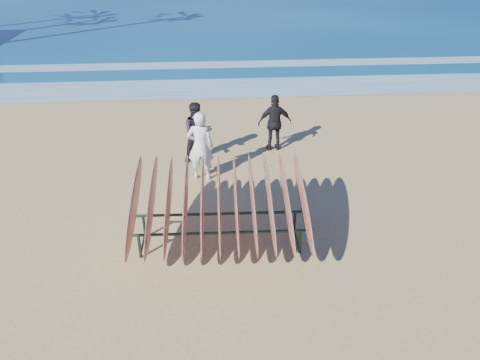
{
  "coord_description": "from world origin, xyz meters",
  "views": [
    {
      "loc": [
        -0.63,
        -7.41,
        5.39
      ],
      "look_at": [
        0.0,
        0.8,
        0.95
      ],
      "focal_mm": 35.0,
      "sensor_mm": 36.0,
      "label": 1
    }
  ],
  "objects_px": {
    "person_dark_b": "(275,123)",
    "surfboard_rack": "(219,203)",
    "person_dark_a": "(197,133)",
    "person_white": "(200,146)"
  },
  "relations": [
    {
      "from": "surfboard_rack",
      "to": "person_dark_b",
      "type": "relative_size",
      "value": 2.08
    },
    {
      "from": "person_dark_b",
      "to": "person_dark_a",
      "type": "bearing_deg",
      "value": 12.97
    },
    {
      "from": "surfboard_rack",
      "to": "person_white",
      "type": "bearing_deg",
      "value": 98.66
    },
    {
      "from": "person_dark_a",
      "to": "person_dark_b",
      "type": "distance_m",
      "value": 2.14
    },
    {
      "from": "surfboard_rack",
      "to": "person_dark_b",
      "type": "height_order",
      "value": "surfboard_rack"
    },
    {
      "from": "surfboard_rack",
      "to": "person_dark_a",
      "type": "height_order",
      "value": "person_dark_a"
    },
    {
      "from": "surfboard_rack",
      "to": "person_dark_b",
      "type": "bearing_deg",
      "value": 70.61
    },
    {
      "from": "surfboard_rack",
      "to": "person_dark_a",
      "type": "bearing_deg",
      "value": 97.92
    },
    {
      "from": "person_white",
      "to": "person_dark_b",
      "type": "bearing_deg",
      "value": -135.98
    },
    {
      "from": "person_dark_b",
      "to": "surfboard_rack",
      "type": "bearing_deg",
      "value": 67.24
    }
  ]
}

